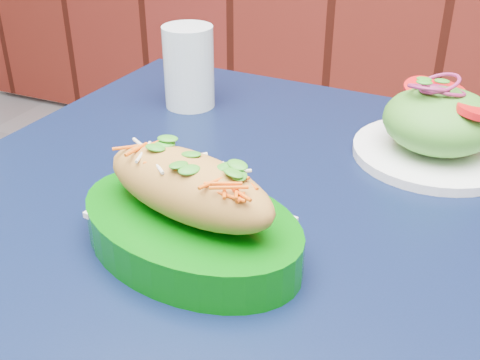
% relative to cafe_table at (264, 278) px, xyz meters
% --- Properties ---
extents(cafe_table, '(0.83, 0.83, 0.75)m').
position_rel_cafe_table_xyz_m(cafe_table, '(0.00, 0.00, 0.00)').
color(cafe_table, black).
rests_on(cafe_table, ground).
extents(banh_mi_basket, '(0.27, 0.21, 0.11)m').
position_rel_cafe_table_xyz_m(banh_mi_basket, '(-0.04, -0.09, 0.13)').
color(banh_mi_basket, '#035F08').
rests_on(banh_mi_basket, cafe_table).
extents(salad_plate, '(0.20, 0.20, 0.10)m').
position_rel_cafe_table_xyz_m(salad_plate, '(0.14, 0.22, 0.13)').
color(salad_plate, white).
rests_on(salad_plate, cafe_table).
extents(water_glass, '(0.07, 0.07, 0.12)m').
position_rel_cafe_table_xyz_m(water_glass, '(-0.22, 0.24, 0.15)').
color(water_glass, silver).
rests_on(water_glass, cafe_table).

